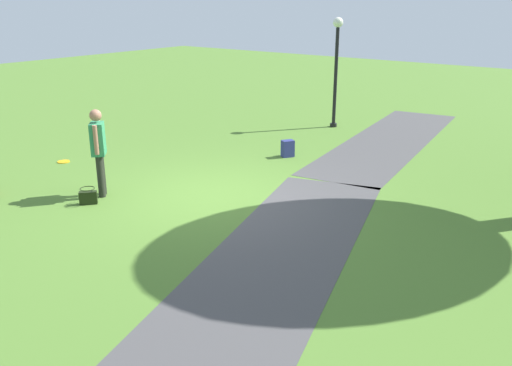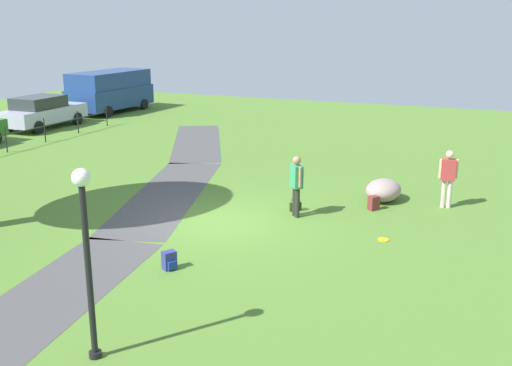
{
  "view_description": "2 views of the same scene",
  "coord_description": "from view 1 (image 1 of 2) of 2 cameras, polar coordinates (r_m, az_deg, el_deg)",
  "views": [
    {
      "loc": [
        7.41,
        6.53,
        3.64
      ],
      "look_at": [
        0.96,
        1.7,
        0.88
      ],
      "focal_mm": 38.32,
      "sensor_mm": 36.0,
      "label": 1
    },
    {
      "loc": [
        -13.31,
        -6.64,
        5.19
      ],
      "look_at": [
        -0.91,
        -1.49,
        1.47
      ],
      "focal_mm": 41.85,
      "sensor_mm": 36.0,
      "label": 2
    }
  ],
  "objects": [
    {
      "name": "woman_with_handbag",
      "position": [
        10.65,
        -16.13,
        3.67
      ],
      "size": [
        0.43,
        0.42,
        1.67
      ],
      "color": "#262A20",
      "rests_on": "ground"
    },
    {
      "name": "frisbee_on_grass",
      "position": [
        13.4,
        -19.44,
        2.12
      ],
      "size": [
        0.28,
        0.28,
        0.02
      ],
      "color": "#F1A911",
      "rests_on": "ground"
    },
    {
      "name": "lamp_post",
      "position": [
        15.99,
        8.39,
        12.61
      ],
      "size": [
        0.28,
        0.28,
        3.09
      ],
      "color": "black",
      "rests_on": "ground"
    },
    {
      "name": "footpath_segment_mid",
      "position": [
        7.79,
        1.4,
        -8.86
      ],
      "size": [
        8.23,
        4.1,
        0.01
      ],
      "color": "#484647",
      "rests_on": "ground"
    },
    {
      "name": "handbag_on_grass",
      "position": [
        10.51,
        -17.12,
        -1.38
      ],
      "size": [
        0.38,
        0.38,
        0.31
      ],
      "color": "black",
      "rests_on": "ground"
    },
    {
      "name": "spare_backpack_on_lawn",
      "position": [
        13.06,
        3.31,
        3.6
      ],
      "size": [
        0.34,
        0.35,
        0.4
      ],
      "color": "navy",
      "rests_on": "ground"
    },
    {
      "name": "footpath_segment_near",
      "position": [
        15.01,
        13.75,
        4.37
      ],
      "size": [
        8.18,
        2.96,
        0.01
      ],
      "color": "#484647",
      "rests_on": "ground"
    },
    {
      "name": "ground_plane",
      "position": [
        10.52,
        -4.3,
        -1.35
      ],
      "size": [
        48.0,
        48.0,
        0.0
      ],
      "primitive_type": "plane",
      "color": "#4F772D"
    }
  ]
}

